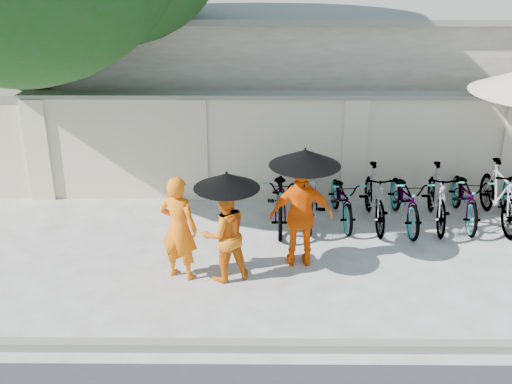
{
  "coord_description": "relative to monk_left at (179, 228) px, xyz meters",
  "views": [
    {
      "loc": [
        0.23,
        -8.41,
        5.06
      ],
      "look_at": [
        0.16,
        0.84,
        1.1
      ],
      "focal_mm": 45.0,
      "sensor_mm": 36.0,
      "label": 1
    }
  ],
  "objects": [
    {
      "name": "bike_1",
      "position": [
        2.13,
        1.98,
        -0.25
      ],
      "size": [
        0.69,
        1.93,
        1.14
      ],
      "primitive_type": "imported",
      "rotation": [
        0.0,
        0.0,
        -0.08
      ],
      "color": "slate",
      "rests_on": "ground"
    },
    {
      "name": "monk_right",
      "position": [
        1.85,
        0.4,
        0.02
      ],
      "size": [
        1.0,
        0.45,
        1.67
      ],
      "primitive_type": "imported",
      "rotation": [
        0.0,
        0.0,
        3.18
      ],
      "color": "#FF5F06",
      "rests_on": "ground"
    },
    {
      "name": "kerb",
      "position": [
        0.98,
        -1.82,
        -0.76
      ],
      "size": [
        40.0,
        0.16,
        0.12
      ],
      "primitive_type": "cube",
      "color": "gray",
      "rests_on": "ground"
    },
    {
      "name": "bike_6",
      "position": [
        4.89,
        1.99,
        -0.34
      ],
      "size": [
        0.75,
        1.87,
        0.96
      ],
      "primitive_type": "imported",
      "rotation": [
        0.0,
        0.0,
        -0.06
      ],
      "color": "slate",
      "rests_on": "ground"
    },
    {
      "name": "bike_2",
      "position": [
        2.68,
        1.97,
        -0.38
      ],
      "size": [
        0.74,
        1.74,
        0.89
      ],
      "primitive_type": "imported",
      "rotation": [
        0.0,
        0.0,
        0.09
      ],
      "color": "slate",
      "rests_on": "ground"
    },
    {
      "name": "parasol_center",
      "position": [
        0.73,
        -0.13,
        0.81
      ],
      "size": [
        0.96,
        0.96,
        0.9
      ],
      "color": "black",
      "rests_on": "ground"
    },
    {
      "name": "monk_center",
      "position": [
        0.68,
        -0.05,
        -0.07
      ],
      "size": [
        0.89,
        0.81,
        1.49
      ],
      "primitive_type": "imported",
      "rotation": [
        0.0,
        0.0,
        3.54
      ],
      "color": "orange",
      "rests_on": "ground"
    },
    {
      "name": "parasol_right",
      "position": [
        1.87,
        0.32,
        1.0
      ],
      "size": [
        1.07,
        1.07,
        1.0
      ],
      "color": "black",
      "rests_on": "ground"
    },
    {
      "name": "bike_3",
      "position": [
        3.23,
        1.84,
        -0.29
      ],
      "size": [
        0.54,
        1.79,
        1.07
      ],
      "primitive_type": "imported",
      "rotation": [
        0.0,
        0.0,
        0.02
      ],
      "color": "slate",
      "rests_on": "ground"
    },
    {
      "name": "bike_4",
      "position": [
        3.78,
        1.86,
        -0.33
      ],
      "size": [
        0.74,
        1.88,
        0.97
      ],
      "primitive_type": "imported",
      "rotation": [
        0.0,
        0.0,
        0.05
      ],
      "color": "slate",
      "rests_on": "ground"
    },
    {
      "name": "building_behind",
      "position": [
        2.98,
        6.88,
        0.78
      ],
      "size": [
        14.0,
        6.0,
        3.2
      ],
      "primitive_type": "cube",
      "color": "beige",
      "rests_on": "ground"
    },
    {
      "name": "bike_0",
      "position": [
        1.58,
        1.85,
        -0.31
      ],
      "size": [
        0.72,
        1.95,
        1.01
      ],
      "primitive_type": "imported",
      "rotation": [
        0.0,
        0.0,
        -0.02
      ],
      "color": "slate",
      "rests_on": "ground"
    },
    {
      "name": "compound_wall",
      "position": [
        1.98,
        3.08,
        0.18
      ],
      "size": [
        20.0,
        0.3,
        2.0
      ],
      "primitive_type": "cube",
      "color": "beige",
      "rests_on": "ground"
    },
    {
      "name": "bike_7",
      "position": [
        5.44,
        1.88,
        -0.26
      ],
      "size": [
        0.55,
        1.88,
        1.12
      ],
      "primitive_type": "imported",
      "rotation": [
        0.0,
        0.0,
        0.01
      ],
      "color": "slate",
      "rests_on": "ground"
    },
    {
      "name": "ground",
      "position": [
        0.98,
        -0.12,
        -0.82
      ],
      "size": [
        80.0,
        80.0,
        0.0
      ],
      "primitive_type": "plane",
      "color": "silver"
    },
    {
      "name": "bike_5",
      "position": [
        4.34,
        1.85,
        -0.29
      ],
      "size": [
        0.66,
        1.82,
        1.07
      ],
      "primitive_type": "imported",
      "rotation": [
        0.0,
        0.0,
        -0.09
      ],
      "color": "slate",
      "rests_on": "ground"
    },
    {
      "name": "monk_left",
      "position": [
        0.0,
        0.0,
        0.0
      ],
      "size": [
        0.7,
        0.59,
        1.64
      ],
      "primitive_type": "imported",
      "rotation": [
        0.0,
        0.0,
        2.76
      ],
      "color": "orange",
      "rests_on": "ground"
    }
  ]
}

